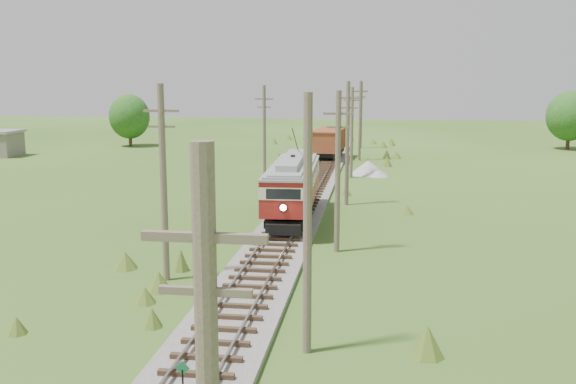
# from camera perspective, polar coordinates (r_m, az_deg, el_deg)

# --- Properties ---
(railbed_main) EXTENTS (3.60, 96.00, 0.57)m
(railbed_main) POSITION_cam_1_polar(r_m,az_deg,el_deg) (50.61, 1.76, -0.17)
(railbed_main) COLOR #605B54
(railbed_main) RESTS_ON ground
(switch_marker) EXTENTS (0.45, 0.06, 1.08)m
(switch_marker) POSITION_cam_1_polar(r_m,az_deg,el_deg) (19.84, -9.36, -15.75)
(switch_marker) COLOR black
(switch_marker) RESTS_ON ground
(streetcar) EXTENTS (3.34, 12.29, 5.58)m
(streetcar) POSITION_cam_1_polar(r_m,az_deg,el_deg) (41.33, 0.43, 0.89)
(streetcar) COLOR black
(streetcar) RESTS_ON ground
(gondola) EXTENTS (3.80, 9.14, 2.95)m
(gondola) POSITION_cam_1_polar(r_m,az_deg,el_deg) (72.88, 3.70, 4.54)
(gondola) COLOR black
(gondola) RESTS_ON ground
(gravel_pile) EXTENTS (3.76, 3.99, 1.37)m
(gravel_pile) POSITION_cam_1_polar(r_m,az_deg,el_deg) (62.29, 7.28, 2.12)
(gravel_pile) COLOR gray
(gravel_pile) RESTS_ON ground
(utility_pole_r_1) EXTENTS (0.30, 0.30, 8.80)m
(utility_pole_r_1) POSITION_cam_1_polar(r_m,az_deg,el_deg) (21.19, 1.75, -3.10)
(utility_pole_r_1) COLOR brown
(utility_pole_r_1) RESTS_ON ground
(utility_pole_r_2) EXTENTS (1.60, 0.30, 8.60)m
(utility_pole_r_2) POSITION_cam_1_polar(r_m,az_deg,el_deg) (33.91, 4.44, 1.93)
(utility_pole_r_2) COLOR brown
(utility_pole_r_2) RESTS_ON ground
(utility_pole_r_3) EXTENTS (1.60, 0.30, 9.00)m
(utility_pole_r_3) POSITION_cam_1_polar(r_m,az_deg,el_deg) (46.78, 5.30, 4.43)
(utility_pole_r_3) COLOR brown
(utility_pole_r_3) RESTS_ON ground
(utility_pole_r_4) EXTENTS (1.60, 0.30, 8.40)m
(utility_pole_r_4) POSITION_cam_1_polar(r_m,az_deg,el_deg) (59.76, 5.69, 5.37)
(utility_pole_r_4) COLOR brown
(utility_pole_r_4) RESTS_ON ground
(utility_pole_r_5) EXTENTS (1.60, 0.30, 8.90)m
(utility_pole_r_5) POSITION_cam_1_polar(r_m,az_deg,el_deg) (72.68, 6.42, 6.40)
(utility_pole_r_5) COLOR brown
(utility_pole_r_5) RESTS_ON ground
(utility_pole_r_6) EXTENTS (1.60, 0.30, 8.70)m
(utility_pole_r_6) POSITION_cam_1_polar(r_m,az_deg,el_deg) (85.67, 6.52, 6.89)
(utility_pole_r_6) COLOR brown
(utility_pole_r_6) RESTS_ON ground
(utility_pole_l_a) EXTENTS (1.60, 0.30, 9.00)m
(utility_pole_l_a) POSITION_cam_1_polar(r_m,az_deg,el_deg) (29.46, -11.01, 0.93)
(utility_pole_l_a) COLOR brown
(utility_pole_l_a) RESTS_ON ground
(utility_pole_l_b) EXTENTS (1.60, 0.30, 8.60)m
(utility_pole_l_b) POSITION_cam_1_polar(r_m,az_deg,el_deg) (56.57, -2.12, 5.24)
(utility_pole_l_b) COLOR brown
(utility_pole_l_b) RESTS_ON ground
(tree_mid_a) EXTENTS (5.46, 5.46, 7.03)m
(tree_mid_a) POSITION_cam_1_polar(r_m,az_deg,el_deg) (90.05, -13.92, 6.52)
(tree_mid_a) COLOR #38281C
(tree_mid_a) RESTS_ON ground
(tree_mid_b) EXTENTS (5.88, 5.88, 7.57)m
(tree_mid_b) POSITION_cam_1_polar(r_m,az_deg,el_deg) (91.06, 23.76, 6.20)
(tree_mid_b) COLOR #38281C
(tree_mid_b) RESTS_ON ground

